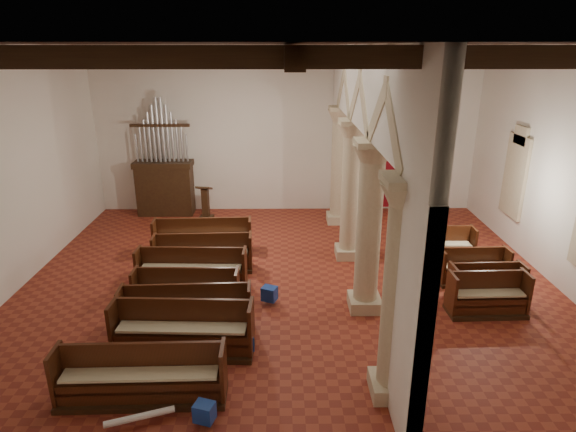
# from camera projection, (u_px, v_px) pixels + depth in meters

# --- Properties ---
(floor) EXTENTS (14.00, 14.00, 0.00)m
(floor) POSITION_uv_depth(u_px,v_px,m) (289.00, 280.00, 12.97)
(floor) COLOR maroon
(floor) RESTS_ON ground
(ceiling) EXTENTS (14.00, 14.00, 0.00)m
(ceiling) POSITION_uv_depth(u_px,v_px,m) (289.00, 44.00, 10.96)
(ceiling) COLOR black
(ceiling) RESTS_ON wall_back
(wall_back) EXTENTS (14.00, 0.02, 6.00)m
(wall_back) POSITION_uv_depth(u_px,v_px,m) (287.00, 131.00, 17.62)
(wall_back) COLOR white
(wall_back) RESTS_ON floor
(wall_front) EXTENTS (14.00, 0.02, 6.00)m
(wall_front) POSITION_uv_depth(u_px,v_px,m) (294.00, 284.00, 6.31)
(wall_front) COLOR white
(wall_front) RESTS_ON floor
(wall_left) EXTENTS (0.02, 12.00, 6.00)m
(wall_left) POSITION_uv_depth(u_px,v_px,m) (6.00, 172.00, 11.89)
(wall_left) COLOR white
(wall_left) RESTS_ON floor
(wall_right) EXTENTS (0.02, 12.00, 6.00)m
(wall_right) POSITION_uv_depth(u_px,v_px,m) (568.00, 171.00, 12.04)
(wall_right) COLOR white
(wall_right) RESTS_ON floor
(ceiling_beams) EXTENTS (13.80, 11.80, 0.30)m
(ceiling_beams) POSITION_uv_depth(u_px,v_px,m) (289.00, 52.00, 11.02)
(ceiling_beams) COLOR #352311
(ceiling_beams) RESTS_ON wall_back
(arcade) EXTENTS (0.90, 11.90, 6.00)m
(arcade) POSITION_uv_depth(u_px,v_px,m) (362.00, 149.00, 11.80)
(arcade) COLOR beige
(arcade) RESTS_ON floor
(window_right_b) EXTENTS (0.03, 1.00, 2.20)m
(window_right_b) POSITION_uv_depth(u_px,v_px,m) (516.00, 176.00, 14.66)
(window_right_b) COLOR #337459
(window_right_b) RESTS_ON wall_right
(window_back) EXTENTS (1.00, 0.03, 2.20)m
(window_back) POSITION_uv_depth(u_px,v_px,m) (421.00, 153.00, 17.92)
(window_back) COLOR #337459
(window_back) RESTS_ON wall_back
(pipe_organ) EXTENTS (2.10, 0.85, 4.40)m
(pipe_organ) POSITION_uv_depth(u_px,v_px,m) (164.00, 178.00, 17.65)
(pipe_organ) COLOR #352311
(pipe_organ) RESTS_ON floor
(lectern) EXTENTS (0.58, 0.59, 1.29)m
(lectern) POSITION_uv_depth(u_px,v_px,m) (206.00, 205.00, 17.35)
(lectern) COLOR #351A10
(lectern) RESTS_ON floor
(dossal_curtain) EXTENTS (1.80, 0.07, 2.17)m
(dossal_curtain) POSITION_uv_depth(u_px,v_px,m) (379.00, 180.00, 18.20)
(dossal_curtain) COLOR maroon
(dossal_curtain) RESTS_ON floor
(processional_banner) EXTENTS (0.53, 0.67, 2.31)m
(processional_banner) POSITION_uv_depth(u_px,v_px,m) (441.00, 200.00, 17.11)
(processional_banner) COLOR #352311
(processional_banner) RESTS_ON floor
(hymnal_box_a) EXTENTS (0.39, 0.35, 0.32)m
(hymnal_box_a) POSITION_uv_depth(u_px,v_px,m) (204.00, 412.00, 7.92)
(hymnal_box_a) COLOR #161B9A
(hymnal_box_a) RESTS_ON floor
(hymnal_box_b) EXTENTS (0.36, 0.32, 0.30)m
(hymnal_box_b) POSITION_uv_depth(u_px,v_px,m) (246.00, 343.00, 9.77)
(hymnal_box_b) COLOR navy
(hymnal_box_b) RESTS_ON floor
(hymnal_box_c) EXTENTS (0.43, 0.39, 0.35)m
(hymnal_box_c) POSITION_uv_depth(u_px,v_px,m) (269.00, 294.00, 11.69)
(hymnal_box_c) COLOR navy
(hymnal_box_c) RESTS_ON floor
(tube_heater_a) EXTENTS (1.11, 0.47, 0.11)m
(tube_heater_a) POSITION_uv_depth(u_px,v_px,m) (140.00, 417.00, 7.96)
(tube_heater_a) COLOR silver
(tube_heater_a) RESTS_ON floor
(tube_heater_b) EXTENTS (0.87, 0.39, 0.09)m
(tube_heater_b) POSITION_uv_depth(u_px,v_px,m) (186.00, 332.00, 10.33)
(tube_heater_b) COLOR white
(tube_heater_b) RESTS_ON floor
(nave_pew_0) EXTENTS (2.97, 0.77, 1.06)m
(nave_pew_0) POSITION_uv_depth(u_px,v_px,m) (142.00, 383.00, 8.47)
(nave_pew_0) COLOR #352311
(nave_pew_0) RESTS_ON floor
(nave_pew_1) EXTENTS (2.87, 0.88, 1.14)m
(nave_pew_1) POSITION_uv_depth(u_px,v_px,m) (184.00, 336.00, 9.78)
(nave_pew_1) COLOR #352311
(nave_pew_1) RESTS_ON floor
(nave_pew_2) EXTENTS (2.89, 0.79, 1.01)m
(nave_pew_2) POSITION_uv_depth(u_px,v_px,m) (187.00, 315.00, 10.66)
(nave_pew_2) COLOR #352311
(nave_pew_2) RESTS_ON floor
(nave_pew_3) EXTENTS (2.51, 0.71, 0.99)m
(nave_pew_3) POSITION_uv_depth(u_px,v_px,m) (187.00, 296.00, 11.48)
(nave_pew_3) COLOR #352311
(nave_pew_3) RESTS_ON floor
(nave_pew_4) EXTENTS (2.85, 0.77, 1.03)m
(nave_pew_4) POSITION_uv_depth(u_px,v_px,m) (192.00, 274.00, 12.53)
(nave_pew_4) COLOR #352311
(nave_pew_4) RESTS_ON floor
(nave_pew_5) EXTENTS (2.75, 0.80, 1.04)m
(nave_pew_5) POSITION_uv_depth(u_px,v_px,m) (203.00, 259.00, 13.44)
(nave_pew_5) COLOR #352311
(nave_pew_5) RESTS_ON floor
(nave_pew_6) EXTENTS (2.95, 0.85, 1.07)m
(nave_pew_6) POSITION_uv_depth(u_px,v_px,m) (203.00, 242.00, 14.54)
(nave_pew_6) COLOR #352311
(nave_pew_6) RESTS_ON floor
(aisle_pew_0) EXTENTS (1.82, 0.74, 1.03)m
(aisle_pew_0) POSITION_uv_depth(u_px,v_px,m) (487.00, 300.00, 11.23)
(aisle_pew_0) COLOR #352311
(aisle_pew_0) RESTS_ON floor
(aisle_pew_1) EXTENTS (1.80, 0.71, 0.98)m
(aisle_pew_1) POSITION_uv_depth(u_px,v_px,m) (485.00, 289.00, 11.78)
(aisle_pew_1) COLOR #352311
(aisle_pew_1) RESTS_ON floor
(aisle_pew_2) EXTENTS (1.83, 0.70, 0.96)m
(aisle_pew_2) POSITION_uv_depth(u_px,v_px,m) (473.00, 272.00, 12.71)
(aisle_pew_2) COLOR #352311
(aisle_pew_2) RESTS_ON floor
(aisle_pew_3) EXTENTS (1.80, 0.74, 1.05)m
(aisle_pew_3) POSITION_uv_depth(u_px,v_px,m) (442.00, 250.00, 13.97)
(aisle_pew_3) COLOR #352311
(aisle_pew_3) RESTS_ON floor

